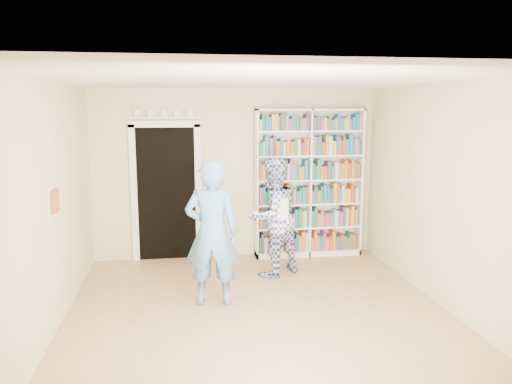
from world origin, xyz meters
TOP-DOWN VIEW (x-y plane):
  - floor at (0.00, 0.00)m, footprint 5.00×5.00m
  - ceiling at (0.00, 0.00)m, footprint 5.00×5.00m
  - wall_back at (0.00, 2.50)m, footprint 4.50×0.00m
  - wall_left at (-2.25, 0.00)m, footprint 0.00×5.00m
  - wall_right at (2.25, 0.00)m, footprint 0.00×5.00m
  - bookshelf at (1.17, 2.34)m, footprint 1.73×0.32m
  - doorway at (-1.10, 2.48)m, footprint 1.10×0.08m
  - wall_art at (-2.23, 0.20)m, footprint 0.03×0.25m
  - man_blue at (-0.51, 0.50)m, footprint 0.72×0.53m
  - man_plaid at (0.42, 1.48)m, footprint 1.04×0.98m
  - paper_sheet at (0.48, 1.22)m, footprint 0.21×0.04m

SIDE VIEW (x-z plane):
  - floor at x=0.00m, z-range 0.00..0.00m
  - man_plaid at x=0.42m, z-range 0.00..1.71m
  - man_blue at x=-0.51m, z-range 0.00..1.80m
  - paper_sheet at x=0.48m, z-range 0.87..1.17m
  - doorway at x=-1.10m, z-range -0.04..2.39m
  - bookshelf at x=1.17m, z-range 0.01..2.39m
  - wall_back at x=0.00m, z-range -0.90..3.60m
  - wall_left at x=-2.25m, z-range -1.15..3.85m
  - wall_right at x=2.25m, z-range -1.15..3.85m
  - wall_art at x=-2.23m, z-range 1.27..1.52m
  - ceiling at x=0.00m, z-range 2.70..2.70m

